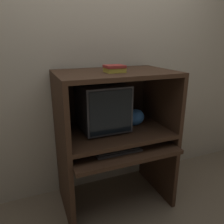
{
  "coord_description": "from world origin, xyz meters",
  "views": [
    {
      "loc": [
        -0.75,
        -1.43,
        1.58
      ],
      "look_at": [
        -0.03,
        0.34,
        0.97
      ],
      "focal_mm": 35.0,
      "sensor_mm": 36.0,
      "label": 1
    }
  ],
  "objects_px": {
    "crt_monitor": "(102,106)",
    "book_stack": "(115,69)",
    "mouse": "(143,144)",
    "snack_bag": "(135,117)",
    "keyboard": "(118,150)"
  },
  "relations": [
    {
      "from": "crt_monitor",
      "to": "mouse",
      "type": "bearing_deg",
      "value": -43.02
    },
    {
      "from": "mouse",
      "to": "book_stack",
      "type": "height_order",
      "value": "book_stack"
    },
    {
      "from": "keyboard",
      "to": "snack_bag",
      "type": "relative_size",
      "value": 2.04
    },
    {
      "from": "crt_monitor",
      "to": "snack_bag",
      "type": "relative_size",
      "value": 2.31
    },
    {
      "from": "book_stack",
      "to": "mouse",
      "type": "bearing_deg",
      "value": -29.59
    },
    {
      "from": "crt_monitor",
      "to": "keyboard",
      "type": "distance_m",
      "value": 0.43
    },
    {
      "from": "snack_bag",
      "to": "mouse",
      "type": "bearing_deg",
      "value": -98.48
    },
    {
      "from": "snack_bag",
      "to": "book_stack",
      "type": "height_order",
      "value": "book_stack"
    },
    {
      "from": "keyboard",
      "to": "snack_bag",
      "type": "height_order",
      "value": "snack_bag"
    },
    {
      "from": "crt_monitor",
      "to": "book_stack",
      "type": "distance_m",
      "value": 0.39
    },
    {
      "from": "crt_monitor",
      "to": "keyboard",
      "type": "height_order",
      "value": "crt_monitor"
    },
    {
      "from": "crt_monitor",
      "to": "keyboard",
      "type": "xyz_separation_m",
      "value": [
        0.03,
        -0.29,
        -0.32
      ]
    },
    {
      "from": "keyboard",
      "to": "mouse",
      "type": "height_order",
      "value": "mouse"
    },
    {
      "from": "snack_bag",
      "to": "crt_monitor",
      "type": "bearing_deg",
      "value": 173.65
    },
    {
      "from": "keyboard",
      "to": "book_stack",
      "type": "relative_size",
      "value": 2.54
    }
  ]
}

